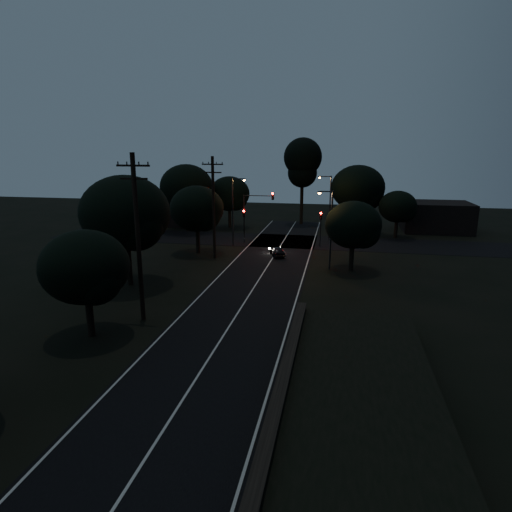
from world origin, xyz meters
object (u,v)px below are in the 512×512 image
(streetlight_a, at_px, (234,207))
(car, at_px, (277,251))
(tall_pine, at_px, (303,162))
(utility_pole_far, at_px, (214,206))
(utility_pole_mid, at_px, (138,236))
(signal_right, at_px, (321,222))
(signal_mast, at_px, (258,208))
(signal_left, at_px, (244,220))
(streetlight_c, at_px, (329,224))
(streetlight_b, at_px, (328,203))

(streetlight_a, relative_size, car, 2.57)
(tall_pine, bearing_deg, utility_pole_far, -106.93)
(utility_pole_mid, height_order, signal_right, utility_pole_mid)
(tall_pine, xyz_separation_m, signal_mast, (-3.91, -15.01, -4.92))
(signal_left, relative_size, streetlight_c, 0.55)
(signal_mast, xyz_separation_m, streetlight_a, (-2.39, -1.99, 0.30))
(streetlight_c, xyz_separation_m, car, (-5.48, 4.17, -3.82))
(signal_mast, bearing_deg, streetlight_b, 25.99)
(utility_pole_far, relative_size, car, 3.37)
(utility_pole_far, xyz_separation_m, signal_left, (1.40, 7.99, -2.65))
(streetlight_b, height_order, streetlight_c, streetlight_b)
(streetlight_b, distance_m, streetlight_c, 14.01)
(utility_pole_mid, bearing_deg, streetlight_b, 68.70)
(utility_pole_far, height_order, streetlight_a, utility_pole_far)
(utility_pole_far, height_order, car, utility_pole_far)
(utility_pole_mid, bearing_deg, streetlight_c, 51.74)
(car, bearing_deg, utility_pole_mid, 51.92)
(utility_pole_mid, height_order, signal_left, utility_pole_mid)
(streetlight_a, bearing_deg, utility_pole_far, -96.59)
(utility_pole_mid, xyz_separation_m, signal_right, (10.60, 24.99, -2.90))
(streetlight_a, distance_m, car, 7.97)
(utility_pole_far, bearing_deg, signal_mast, 68.89)
(signal_left, relative_size, signal_mast, 0.66)
(streetlight_a, bearing_deg, streetlight_b, 29.48)
(signal_left, height_order, signal_mast, signal_mast)
(signal_left, distance_m, car, 7.97)
(tall_pine, relative_size, streetlight_b, 1.61)
(tall_pine, xyz_separation_m, streetlight_b, (4.31, -11.00, -4.62))
(utility_pole_mid, height_order, utility_pole_far, utility_pole_mid)
(streetlight_b, bearing_deg, signal_mast, -154.01)
(signal_right, relative_size, car, 1.32)
(streetlight_a, bearing_deg, tall_pine, 69.64)
(utility_pole_mid, distance_m, streetlight_c, 19.15)
(streetlight_a, xyz_separation_m, car, (5.65, -3.83, -4.11))
(tall_pine, bearing_deg, utility_pole_mid, -99.93)
(signal_left, relative_size, signal_right, 1.00)
(tall_pine, distance_m, streetlight_b, 12.69)
(tall_pine, bearing_deg, signal_left, -110.46)
(streetlight_b, bearing_deg, signal_left, -157.95)
(tall_pine, height_order, signal_mast, tall_pine)
(utility_pole_mid, relative_size, streetlight_b, 1.38)
(utility_pole_mid, height_order, tall_pine, tall_pine)
(car, bearing_deg, streetlight_b, -136.55)
(signal_left, height_order, streetlight_a, streetlight_a)
(utility_pole_far, height_order, tall_pine, tall_pine)
(tall_pine, relative_size, streetlight_c, 1.71)
(signal_left, relative_size, streetlight_a, 0.51)
(utility_pole_far, distance_m, signal_mast, 8.64)
(signal_mast, bearing_deg, tall_pine, 75.38)
(streetlight_b, bearing_deg, utility_pole_far, -133.30)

